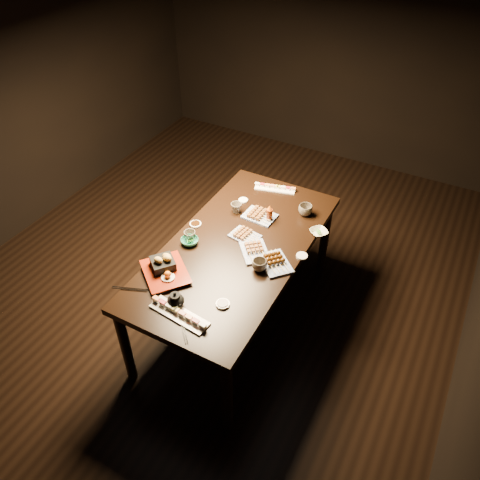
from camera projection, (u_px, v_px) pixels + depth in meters
name	position (u px, v px, depth m)	size (l,w,h in m)	color
ground	(215.00, 278.00, 4.10)	(5.00, 5.00, 0.00)	black
dining_table	(237.00, 284.00, 3.52)	(0.90, 1.80, 0.75)	black
sushi_platter_near	(179.00, 313.00, 2.79)	(0.39, 0.11, 0.05)	white
sushi_platter_far	(275.00, 187.00, 3.80)	(0.33, 0.09, 0.04)	white
yakitori_plate_center	(245.00, 234.00, 3.34)	(0.20, 0.15, 0.05)	#828EB6
yakitori_plate_right	(255.00, 249.00, 3.21)	(0.24, 0.17, 0.06)	#828EB6
yakitori_plate_left	(260.00, 214.00, 3.51)	(0.24, 0.17, 0.06)	#828EB6
tsukune_plate	(275.00, 261.00, 3.12)	(0.24, 0.17, 0.06)	#828EB6
edamame_bowl_green	(190.00, 241.00, 3.29)	(0.12, 0.12, 0.04)	teal
edamame_bowl_cream	(319.00, 232.00, 3.37)	(0.12, 0.12, 0.03)	beige
tempura_tray	(165.00, 267.00, 3.03)	(0.33, 0.27, 0.12)	black
teacup_near_left	(190.00, 236.00, 3.30)	(0.08, 0.08, 0.08)	brown
teacup_mid_right	(259.00, 265.00, 3.08)	(0.10, 0.10, 0.08)	brown
teacup_far_left	(236.00, 208.00, 3.56)	(0.08, 0.08, 0.08)	brown
teacup_far_right	(305.00, 210.00, 3.53)	(0.11, 0.11, 0.08)	brown
teapot	(175.00, 299.00, 2.83)	(0.13, 0.13, 0.11)	black
condiment_bottle	(269.00, 213.00, 3.45)	(0.05, 0.05, 0.14)	maroon
sauce_dish_west	(195.00, 224.00, 3.46)	(0.09, 0.09, 0.02)	white
sauce_dish_east	(302.00, 256.00, 3.19)	(0.08, 0.08, 0.01)	white
sauce_dish_se	(223.00, 304.00, 2.86)	(0.09, 0.09, 0.02)	white
sauce_dish_nw	(243.00, 200.00, 3.69)	(0.07, 0.07, 0.01)	white
chopsticks_near	(130.00, 289.00, 2.96)	(0.23, 0.02, 0.01)	black
chopsticks_se	(183.00, 329.00, 2.72)	(0.21, 0.02, 0.01)	black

